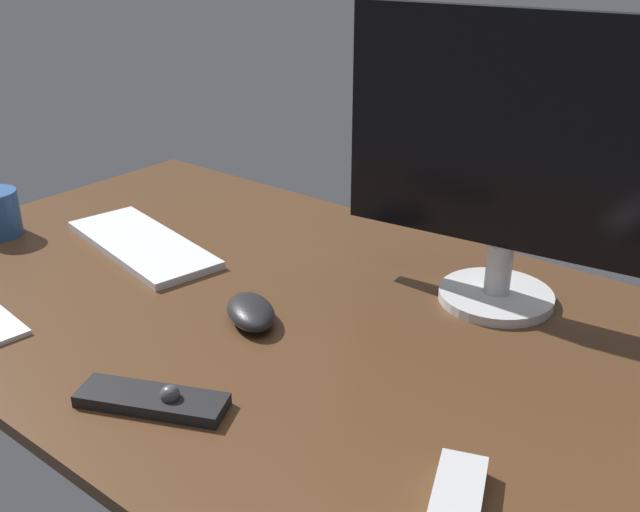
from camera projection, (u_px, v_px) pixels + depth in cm
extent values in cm
cube|color=#4C301C|center=(266.00, 307.00, 114.52)|extent=(140.00, 84.00, 2.00)
cylinder|color=silver|center=(496.00, 296.00, 114.19)|extent=(18.00, 18.00, 1.54)
cylinder|color=silver|center=(499.00, 268.00, 112.17)|extent=(4.04, 4.04, 8.13)
cube|color=black|center=(514.00, 134.00, 103.26)|extent=(51.65, 8.64, 34.53)
cube|color=silver|center=(142.00, 244.00, 132.90)|extent=(37.21, 20.30, 1.40)
ellipsoid|color=black|center=(251.00, 312.00, 107.62)|extent=(13.26, 11.74, 3.43)
cube|color=black|center=(152.00, 400.00, 89.10)|extent=(19.46, 12.88, 1.60)
sphere|color=#3F3F44|center=(170.00, 395.00, 88.04)|extent=(2.45, 2.45, 2.45)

